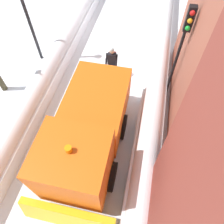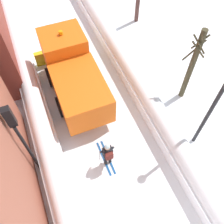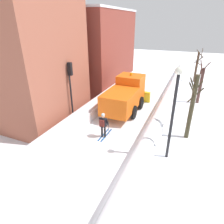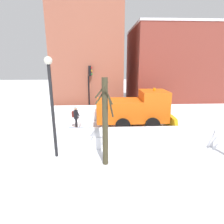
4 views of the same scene
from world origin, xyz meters
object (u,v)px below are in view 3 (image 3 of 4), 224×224
(plow_truck, at_px, (125,95))
(traffic_light_pole, at_px, (71,83))
(bare_tree_mid, at_px, (201,84))
(street_lamp, at_px, (174,104))
(bare_tree_near, at_px, (192,107))
(skier, at_px, (103,124))
(bare_tree_far, at_px, (197,66))

(plow_truck, xyz_separation_m, traffic_light_pole, (-2.89, -3.71, 1.80))
(plow_truck, bearing_deg, bare_tree_mid, 37.87)
(traffic_light_pole, bearing_deg, street_lamp, -11.13)
(plow_truck, distance_m, traffic_light_pole, 5.04)
(plow_truck, distance_m, street_lamp, 7.05)
(traffic_light_pole, height_order, street_lamp, street_lamp)
(traffic_light_pole, relative_size, bare_tree_near, 1.08)
(traffic_light_pole, bearing_deg, plow_truck, 52.04)
(skier, distance_m, bare_tree_far, 17.84)
(street_lamp, bearing_deg, plow_truck, 130.73)
(street_lamp, xyz_separation_m, bare_tree_far, (0.91, 17.51, -1.32))
(bare_tree_far, bearing_deg, bare_tree_near, -89.99)
(traffic_light_pole, distance_m, street_lamp, 7.47)
(plow_truck, bearing_deg, bare_tree_far, 66.60)
(bare_tree_far, bearing_deg, street_lamp, -92.98)
(skier, xyz_separation_m, bare_tree_far, (5.27, 17.01, 1.03))
(traffic_light_pole, relative_size, bare_tree_far, 1.09)
(bare_tree_near, bearing_deg, bare_tree_far, 90.01)
(bare_tree_near, relative_size, bare_tree_far, 1.02)
(plow_truck, relative_size, bare_tree_far, 1.39)
(traffic_light_pole, relative_size, street_lamp, 0.89)
(traffic_light_pole, height_order, bare_tree_far, traffic_light_pole)
(street_lamp, relative_size, bare_tree_mid, 1.29)
(skier, bearing_deg, plow_truck, 90.93)
(bare_tree_near, bearing_deg, street_lamp, -108.69)
(traffic_light_pole, xyz_separation_m, bare_tree_mid, (8.78, 8.29, -1.41))
(plow_truck, relative_size, street_lamp, 1.13)
(skier, relative_size, bare_tree_near, 0.41)
(traffic_light_pole, height_order, bare_tree_mid, traffic_light_pole)
(street_lamp, bearing_deg, bare_tree_far, 87.02)
(bare_tree_near, bearing_deg, skier, -157.30)
(traffic_light_pole, height_order, bare_tree_near, traffic_light_pole)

